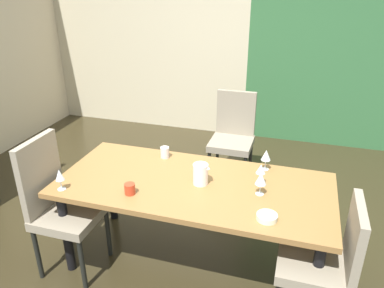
{
  "coord_description": "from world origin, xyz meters",
  "views": [
    {
      "loc": [
        0.91,
        -2.44,
        2.12
      ],
      "look_at": [
        0.09,
        0.23,
        0.85
      ],
      "focal_mm": 35.0,
      "sensor_mm": 36.0,
      "label": 1
    }
  ],
  "objects": [
    {
      "name": "pitcher_rear",
      "position": [
        0.28,
        -0.17,
        0.81
      ],
      "size": [
        0.12,
        0.11,
        0.16
      ],
      "color": "white",
      "rests_on": "dining_table"
    },
    {
      "name": "cup_east",
      "position": [
        -0.15,
        -0.45,
        0.77
      ],
      "size": [
        0.07,
        0.07,
        0.08
      ],
      "primitive_type": "cylinder",
      "color": "red",
      "rests_on": "dining_table"
    },
    {
      "name": "back_panel_interior",
      "position": [
        -1.34,
        2.59,
        1.41
      ],
      "size": [
        2.99,
        0.1,
        2.82
      ],
      "primitive_type": "cube",
      "color": "beige",
      "rests_on": "ground_plane"
    },
    {
      "name": "wine_glass_near_window",
      "position": [
        0.7,
        0.19,
        0.85
      ],
      "size": [
        0.07,
        0.07,
        0.17
      ],
      "color": "silver",
      "rests_on": "dining_table"
    },
    {
      "name": "garden_window_panel",
      "position": [
        1.5,
        2.59,
        1.41
      ],
      "size": [
        2.67,
        0.1,
        2.82
      ],
      "primitive_type": "cube",
      "color": "#326539",
      "rests_on": "ground_plane"
    },
    {
      "name": "chair_head_far",
      "position": [
        0.25,
        1.23,
        0.56
      ],
      "size": [
        0.44,
        0.45,
        1.0
      ],
      "rotation": [
        0.0,
        0.0,
        3.14
      ],
      "color": "gray",
      "rests_on": "ground_plane"
    },
    {
      "name": "chair_right_near",
      "position": [
        1.18,
        -0.49,
        0.54
      ],
      "size": [
        0.44,
        0.44,
        0.94
      ],
      "rotation": [
        0.0,
        0.0,
        1.57
      ],
      "color": "gray",
      "rests_on": "ground_plane"
    },
    {
      "name": "chair_left_near",
      "position": [
        -0.73,
        -0.49,
        0.59
      ],
      "size": [
        0.44,
        0.44,
        1.07
      ],
      "rotation": [
        0.0,
        0.0,
        -1.57
      ],
      "color": "gray",
      "rests_on": "ground_plane"
    },
    {
      "name": "wine_glass_front",
      "position": [
        0.71,
        -0.19,
        0.85
      ],
      "size": [
        0.08,
        0.08,
        0.17
      ],
      "color": "silver",
      "rests_on": "dining_table"
    },
    {
      "name": "serving_bowl_left",
      "position": [
        0.79,
        -0.47,
        0.75
      ],
      "size": [
        0.13,
        0.13,
        0.04
      ],
      "primitive_type": "cylinder",
      "color": "silver",
      "rests_on": "dining_table"
    },
    {
      "name": "dining_table",
      "position": [
        0.23,
        -0.18,
        0.66
      ],
      "size": [
        2.0,
        0.91,
        0.73
      ],
      "color": "olive",
      "rests_on": "ground_plane"
    },
    {
      "name": "wine_glass_center",
      "position": [
        -0.64,
        -0.53,
        0.84
      ],
      "size": [
        0.06,
        0.06,
        0.16
      ],
      "color": "silver",
      "rests_on": "dining_table"
    },
    {
      "name": "cup_west",
      "position": [
        -0.12,
        0.16,
        0.78
      ],
      "size": [
        0.07,
        0.07,
        0.09
      ],
      "primitive_type": "cylinder",
      "color": "silver",
      "rests_on": "dining_table"
    },
    {
      "name": "ground_plane",
      "position": [
        0.0,
        0.0,
        -0.01
      ],
      "size": [
        5.67,
        5.29,
        0.02
      ],
      "primitive_type": "cube",
      "color": "#2F2817"
    },
    {
      "name": "wine_glass_north",
      "position": [
        0.69,
        -0.04,
        0.85
      ],
      "size": [
        0.07,
        0.07,
        0.16
      ],
      "color": "silver",
      "rests_on": "dining_table"
    }
  ]
}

